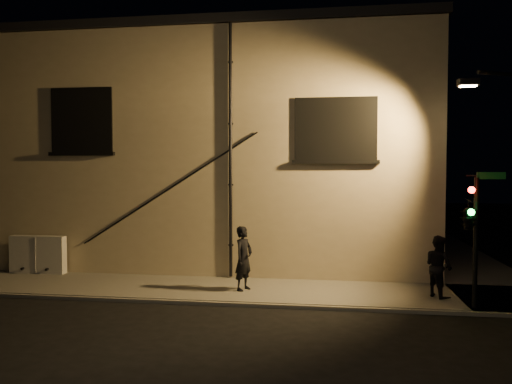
% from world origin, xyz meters
% --- Properties ---
extents(ground, '(90.00, 90.00, 0.00)m').
position_xyz_m(ground, '(0.00, 0.00, 0.00)').
color(ground, black).
extents(sidewalk, '(21.00, 16.00, 0.12)m').
position_xyz_m(sidewalk, '(1.22, 4.39, 0.06)').
color(sidewalk, '#5C5952').
rests_on(sidewalk, ground).
extents(building, '(16.20, 12.23, 8.80)m').
position_xyz_m(building, '(-3.00, 8.99, 4.40)').
color(building, tan).
rests_on(building, ground).
extents(utility_cabinet, '(1.97, 0.33, 1.29)m').
position_xyz_m(utility_cabinet, '(-8.55, 2.70, 0.77)').
color(utility_cabinet, beige).
rests_on(utility_cabinet, sidewalk).
extents(pedestrian_a, '(0.71, 0.82, 1.90)m').
position_xyz_m(pedestrian_a, '(-1.09, 1.30, 1.07)').
color(pedestrian_a, black).
rests_on(pedestrian_a, sidewalk).
extents(pedestrian_b, '(0.99, 1.06, 1.73)m').
position_xyz_m(pedestrian_b, '(4.46, 1.30, 0.99)').
color(pedestrian_b, black).
rests_on(pedestrian_b, sidewalk).
extents(traffic_signal, '(1.30, 2.07, 3.51)m').
position_xyz_m(traffic_signal, '(4.95, 0.19, 2.48)').
color(traffic_signal, black).
rests_on(traffic_signal, sidewalk).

